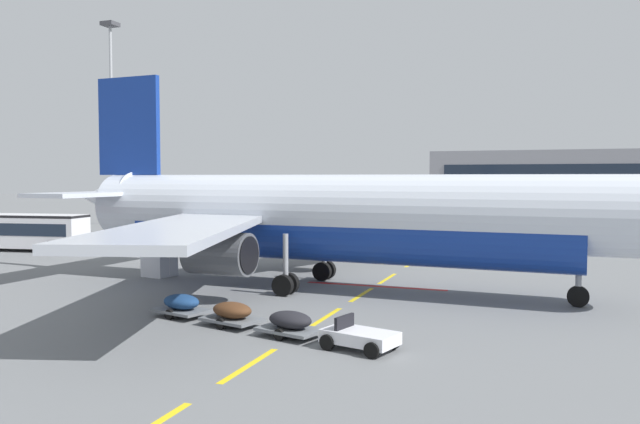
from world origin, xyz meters
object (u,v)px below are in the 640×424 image
object	(u,v)px
airliner_foreground	(330,216)
uld_cargo_container	(159,263)
baggage_train	(261,318)
apron_shuttle_bus	(16,229)
apron_light_mast_near	(111,100)

from	to	relation	value
airliner_foreground	uld_cargo_container	distance (m)	11.67
baggage_train	uld_cargo_container	distance (m)	15.76
apron_shuttle_bus	apron_light_mast_near	xyz separation A→B (m)	(-11.16, 26.76, 14.13)
uld_cargo_container	apron_light_mast_near	world-z (taller)	apron_light_mast_near
apron_light_mast_near	apron_shuttle_bus	bearing A→B (deg)	-67.36
airliner_foreground	apron_shuttle_bus	bearing A→B (deg)	164.90
apron_light_mast_near	uld_cargo_container	bearing A→B (deg)	-48.67
apron_shuttle_bus	baggage_train	world-z (taller)	apron_shuttle_bus
uld_cargo_container	apron_light_mast_near	distance (m)	48.23
airliner_foreground	apron_light_mast_near	distance (m)	55.53
baggage_train	apron_shuttle_bus	bearing A→B (deg)	149.59
baggage_train	uld_cargo_container	size ratio (longest dim) A/B	6.29
baggage_train	uld_cargo_container	bearing A→B (deg)	138.33
airliner_foreground	uld_cargo_container	xyz separation A→B (m)	(-11.23, 0.54, -3.15)
baggage_train	apron_light_mast_near	bearing A→B (deg)	133.12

